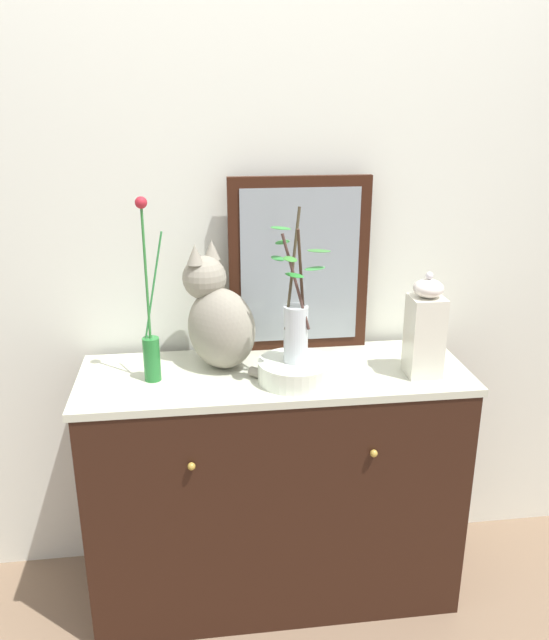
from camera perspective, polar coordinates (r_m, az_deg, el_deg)
ground_plane at (r=2.59m, az=0.00°, el=-22.50°), size 6.00×6.00×0.00m
wall_back at (r=2.26m, az=-0.99°, el=8.41°), size 4.40×0.08×2.60m
sideboard at (r=2.32m, az=0.00°, el=-14.47°), size 1.28×0.46×0.87m
mirror_leaning at (r=2.21m, az=2.22°, el=4.87°), size 0.49×0.03×0.61m
cat_sitting at (r=2.10m, az=-5.02°, el=0.21°), size 0.36×0.36×0.41m
vase_slim_green at (r=2.04m, az=-10.96°, el=-1.68°), size 0.08×0.05×0.58m
bowl_porcelain at (r=2.03m, az=1.86°, el=-4.54°), size 0.24×0.24×0.07m
vase_glass_clear at (r=1.97m, az=1.89°, el=-0.34°), size 0.18×0.20×0.48m
jar_lidded_porcelain at (r=2.09m, az=13.23°, el=-0.79°), size 0.11×0.11×0.34m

